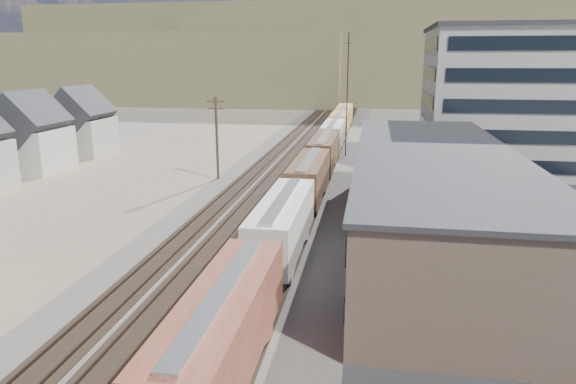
# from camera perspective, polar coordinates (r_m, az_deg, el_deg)

# --- Properties ---
(ballast_bed) EXTENTS (18.00, 200.00, 0.06)m
(ballast_bed) POSITION_cam_1_polar(r_m,az_deg,el_deg) (69.15, 0.95, 2.66)
(ballast_bed) COLOR #4C4742
(ballast_bed) RESTS_ON ground
(dirt_yard) EXTENTS (24.00, 180.00, 0.03)m
(dirt_yard) POSITION_cam_1_polar(r_m,az_deg,el_deg) (65.89, -17.87, 1.34)
(dirt_yard) COLOR #766A51
(dirt_yard) RESTS_ON ground
(asphalt_lot) EXTENTS (26.00, 120.00, 0.04)m
(asphalt_lot) POSITION_cam_1_polar(r_m,az_deg,el_deg) (55.19, 21.70, -1.49)
(asphalt_lot) COLOR #232326
(asphalt_lot) RESTS_ON ground
(rail_tracks) EXTENTS (11.40, 200.00, 0.24)m
(rail_tracks) POSITION_cam_1_polar(r_m,az_deg,el_deg) (69.22, 0.50, 2.75)
(rail_tracks) COLOR black
(rail_tracks) RESTS_ON ground
(freight_train) EXTENTS (3.00, 119.74, 4.46)m
(freight_train) POSITION_cam_1_polar(r_m,az_deg,el_deg) (58.93, 3.26, 3.29)
(freight_train) COLOR black
(freight_train) RESTS_ON ground
(warehouse) EXTENTS (12.40, 40.40, 7.25)m
(warehouse) POSITION_cam_1_polar(r_m,az_deg,el_deg) (43.55, 15.77, -0.15)
(warehouse) COLOR tan
(warehouse) RESTS_ON ground
(office_tower) EXTENTS (22.60, 18.60, 18.45)m
(office_tower) POSITION_cam_1_polar(r_m,az_deg,el_deg) (74.27, 23.78, 9.47)
(office_tower) COLOR #9E998E
(office_tower) RESTS_ON ground
(utility_pole_north) EXTENTS (2.20, 0.32, 10.00)m
(utility_pole_north) POSITION_cam_1_polar(r_m,az_deg,el_deg) (62.40, -7.92, 6.14)
(utility_pole_north) COLOR #382619
(utility_pole_north) RESTS_ON ground
(radio_mast) EXTENTS (1.20, 0.16, 18.00)m
(radio_mast) POSITION_cam_1_polar(r_m,az_deg,el_deg) (77.20, 6.59, 10.64)
(radio_mast) COLOR black
(radio_mast) RESTS_ON ground
(hills_north) EXTENTS (265.00, 80.00, 32.00)m
(hills_north) POSITION_cam_1_polar(r_m,az_deg,el_deg) (185.10, 6.61, 14.44)
(hills_north) COLOR olive
(hills_north) RESTS_ON ground
(parked_car_blue) EXTENTS (5.99, 6.04, 1.62)m
(parked_car_blue) POSITION_cam_1_polar(r_m,az_deg,el_deg) (69.28, 18.05, 2.62)
(parked_car_blue) COLOR navy
(parked_car_blue) RESTS_ON ground
(parked_car_far) EXTENTS (1.88, 4.01, 1.33)m
(parked_car_far) POSITION_cam_1_polar(r_m,az_deg,el_deg) (78.30, 25.98, 3.07)
(parked_car_far) COLOR white
(parked_car_far) RESTS_ON ground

